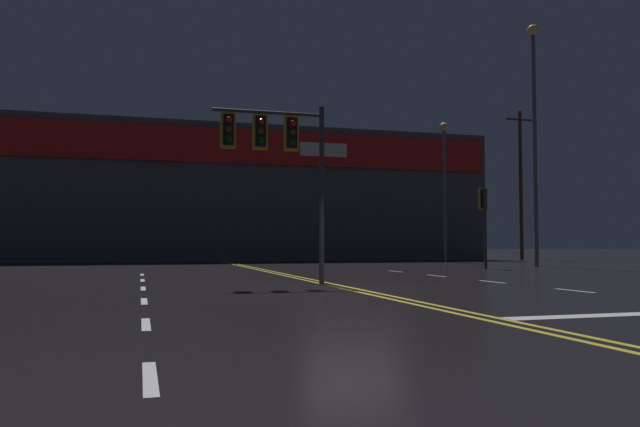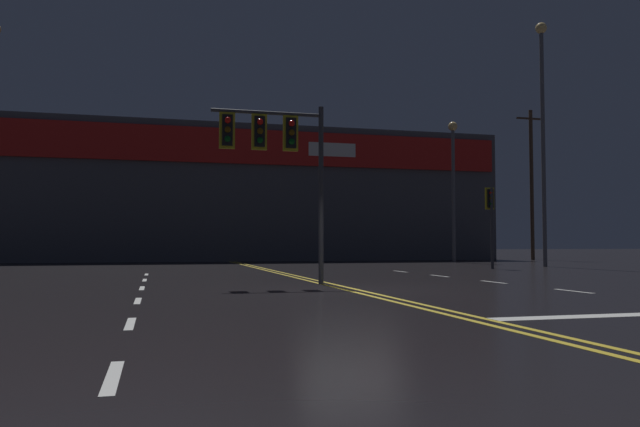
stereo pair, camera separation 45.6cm
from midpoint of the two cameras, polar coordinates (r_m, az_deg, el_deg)
The scene contains 8 objects.
ground_plane at distance 15.32m, azimuth 3.69°, elevation -6.97°, with size 200.00×200.00×0.00m, color black.
road_markings at distance 14.55m, azimuth 8.66°, elevation -7.15°, with size 14.67×60.00×0.01m.
traffic_signal_median at distance 17.25m, azimuth -3.51°, elevation 6.32°, with size 3.14×0.36×4.97m.
traffic_signal_corner_northeast at distance 29.11m, azimuth 15.76°, elevation 0.40°, with size 0.42×0.36×3.65m.
streetlight_far_left at distance 33.23m, azimuth 20.06°, elevation 8.45°, with size 0.56×0.56×12.16m.
streetlight_far_right at distance 38.96m, azimuth 12.42°, elevation 3.81°, with size 0.56×0.56×8.58m.
building_backdrop at distance 44.65m, azimuth -8.47°, elevation 1.51°, with size 37.17×10.23×8.85m.
utility_pole_row at distance 38.89m, azimuth -8.61°, elevation 3.61°, with size 45.99×0.26×10.58m.
Camera 2 is at (-4.60, -14.56, 1.12)m, focal length 35.00 mm.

